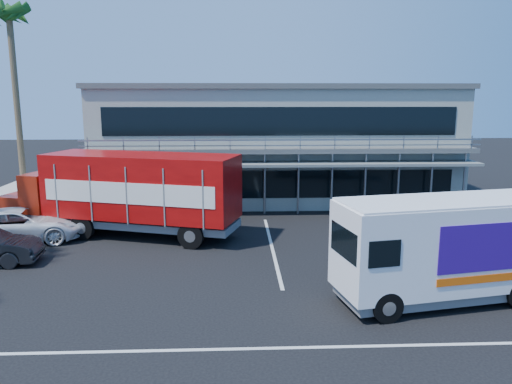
{
  "coord_description": "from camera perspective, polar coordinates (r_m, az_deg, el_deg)",
  "views": [
    {
      "loc": [
        0.38,
        -18.2,
        6.6
      ],
      "look_at": [
        1.34,
        4.07,
        2.3
      ],
      "focal_mm": 35.0,
      "sensor_mm": 36.0,
      "label": 1
    }
  ],
  "objects": [
    {
      "name": "ground",
      "position": [
        19.37,
        -3.48,
        -9.03
      ],
      "size": [
        120.0,
        120.0,
        0.0
      ],
      "primitive_type": "plane",
      "color": "black",
      "rests_on": "ground"
    },
    {
      "name": "building",
      "position": [
        33.37,
        2.07,
        5.85
      ],
      "size": [
        22.4,
        12.0,
        7.3
      ],
      "color": "gray",
      "rests_on": "ground"
    },
    {
      "name": "palm_f",
      "position": [
        40.13,
        -26.33,
        16.8
      ],
      "size": [
        2.8,
        2.8,
        13.25
      ],
      "color": "brown",
      "rests_on": "ground"
    },
    {
      "name": "red_truck",
      "position": [
        24.41,
        -14.59,
        0.1
      ],
      "size": [
        11.98,
        6.02,
        3.94
      ],
      "rotation": [
        0.0,
        0.0,
        -0.3
      ],
      "color": "maroon",
      "rests_on": "ground"
    },
    {
      "name": "white_van",
      "position": [
        17.22,
        20.65,
        -6.01
      ],
      "size": [
        7.26,
        3.64,
        3.39
      ],
      "rotation": [
        0.0,
        0.0,
        0.19
      ],
      "color": "white",
      "rests_on": "ground"
    },
    {
      "name": "parked_car_c",
      "position": [
        25.35,
        -25.37,
        -3.44
      ],
      "size": [
        6.01,
        3.73,
        1.55
      ],
      "primitive_type": "imported",
      "rotation": [
        0.0,
        0.0,
        1.79
      ],
      "color": "white",
      "rests_on": "ground"
    },
    {
      "name": "parked_car_d",
      "position": [
        28.23,
        -22.89,
        -1.79
      ],
      "size": [
        5.93,
        3.34,
        1.62
      ],
      "primitive_type": "imported",
      "rotation": [
        0.0,
        0.0,
        1.77
      ],
      "color": "#282B35",
      "rests_on": "ground"
    },
    {
      "name": "parked_car_e",
      "position": [
        31.21,
        -20.86,
        -0.74
      ],
      "size": [
        4.23,
        2.28,
        1.37
      ],
      "primitive_type": "imported",
      "rotation": [
        0.0,
        0.0,
        1.4
      ],
      "color": "slate",
      "rests_on": "ground"
    }
  ]
}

